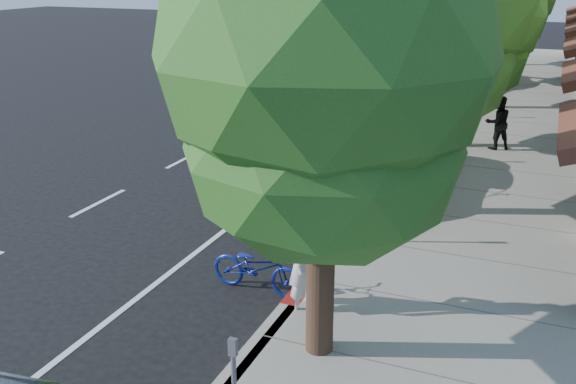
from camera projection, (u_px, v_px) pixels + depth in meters
The scene contains 14 objects.
ground at pixel (310, 286), 11.48m from camera, with size 120.00×120.00×0.00m, color black.
sidewalk at pixel (491, 171), 17.59m from camera, with size 4.60×56.00×0.15m, color gray.
curb at pixel (408, 162), 18.42m from camera, with size 0.30×56.00×0.15m, color #9E998E.
curb_red_segment at pixel (328, 260), 12.33m from camera, with size 0.32×4.00×0.15m, color maroon.
street_tree_0 at pixel (324, 66), 7.99m from camera, with size 4.38×4.38×6.94m.
street_tree_1 at pixel (423, 2), 13.05m from camera, with size 4.71×4.71×7.65m.
street_tree_2 at pixel (463, 16), 18.50m from camera, with size 4.80×4.80×6.75m.
cyclist at pixel (305, 258), 10.29m from camera, with size 0.72×0.47×1.98m, color silver.
bicycle at pixel (257, 268), 11.16m from camera, with size 0.61×1.75×0.92m, color navy.
silver_suv at pixel (368, 159), 16.18m from camera, with size 2.62×5.68×1.58m, color #97979C.
dark_sedan at pixel (376, 103), 22.97m from camera, with size 1.54×4.42×1.46m, color black.
white_pickup at pixel (458, 71), 29.25m from camera, with size 2.22×5.47×1.59m, color white.
dark_suv_far at pixel (464, 66), 30.92m from camera, with size 1.78×4.43×1.51m, color black.
pedestrian at pixel (498, 123), 19.16m from camera, with size 0.78×0.61×1.61m, color black.
Camera 1 is at (3.56, -9.61, 5.47)m, focal length 40.00 mm.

